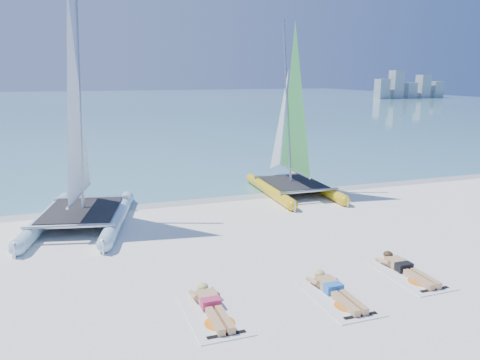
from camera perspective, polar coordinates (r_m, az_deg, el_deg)
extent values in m
plane|color=white|center=(11.97, 3.35, -8.64)|extent=(140.00, 140.00, 0.00)
cube|color=#7DBBD0|center=(73.53, -16.07, 8.91)|extent=(140.00, 115.00, 0.01)
cube|color=beige|center=(16.93, -3.81, -2.18)|extent=(140.00, 1.40, 0.01)
cube|color=#A1A8B1|center=(89.27, 16.92, 10.58)|extent=(2.00, 2.00, 3.50)
cube|color=#A1A8B1|center=(91.04, 18.50, 10.98)|extent=(2.00, 2.00, 5.00)
cube|color=#A1A8B1|center=(92.92, 19.95, 10.22)|extent=(2.00, 2.00, 2.80)
cube|color=#A1A8B1|center=(94.81, 21.41, 10.57)|extent=(2.00, 2.00, 4.20)
cube|color=#A1A8B1|center=(96.80, 22.76, 10.13)|extent=(2.00, 2.00, 3.00)
cylinder|color=#B3DBEC|center=(14.91, -22.67, -4.44)|extent=(1.46, 4.66, 0.41)
cone|color=#B3DBEC|center=(17.31, -20.33, -1.94)|extent=(0.52, 0.67, 0.39)
cylinder|color=#B3DBEC|center=(14.45, -14.67, -4.38)|extent=(1.46, 4.66, 0.41)
cone|color=#B3DBEC|center=(16.91, -13.44, -1.81)|extent=(0.52, 0.67, 0.39)
cube|color=black|center=(14.58, -18.80, -3.52)|extent=(2.55, 2.97, 0.03)
cylinder|color=#B8BAC0|center=(14.87, -19.01, 9.40)|extent=(0.37, 1.22, 6.46)
cylinder|color=gold|center=(17.28, 3.58, -1.23)|extent=(0.53, 4.33, 0.38)
cone|color=gold|center=(19.46, 1.09, 0.39)|extent=(0.38, 0.56, 0.36)
cylinder|color=gold|center=(18.04, 9.32, -0.77)|extent=(0.53, 4.33, 0.38)
cone|color=gold|center=(20.14, 6.31, 0.74)|extent=(0.38, 0.56, 0.36)
cube|color=black|center=(17.59, 6.53, -0.30)|extent=(1.94, 2.44, 0.03)
cylinder|color=#B8BAC0|center=(17.87, 5.76, 9.55)|extent=(0.13, 1.14, 5.95)
cube|color=white|center=(9.05, -3.16, -16.04)|extent=(1.00, 1.85, 0.02)
cube|color=#E0A975|center=(9.36, -3.92, -14.24)|extent=(0.36, 0.55, 0.17)
cube|color=#D03061|center=(9.19, -3.58, -14.75)|extent=(0.37, 0.22, 0.17)
cube|color=#E0A975|center=(8.70, -2.46, -16.73)|extent=(0.31, 0.85, 0.13)
sphere|color=#E0A975|center=(9.67, -4.53, -13.08)|extent=(0.21, 0.21, 0.21)
ellipsoid|color=#E5CC6B|center=(9.66, -4.55, -12.84)|extent=(0.22, 0.24, 0.15)
cube|color=white|center=(9.81, 11.99, -13.91)|extent=(1.00, 1.85, 0.02)
cube|color=#E0A975|center=(10.09, 10.73, -12.36)|extent=(0.36, 0.55, 0.17)
cube|color=blue|center=(9.93, 11.32, -12.78)|extent=(0.37, 0.22, 0.17)
cube|color=#E0A975|center=(9.50, 13.20, -14.40)|extent=(0.31, 0.85, 0.13)
sphere|color=#E0A975|center=(10.37, 9.71, -11.37)|extent=(0.21, 0.21, 0.21)
ellipsoid|color=#E5CC6B|center=(10.36, 9.69, -11.15)|extent=(0.22, 0.24, 0.15)
cube|color=white|center=(11.23, 20.05, -10.88)|extent=(1.00, 1.85, 0.02)
cube|color=#E0A975|center=(11.50, 18.73, -9.63)|extent=(0.36, 0.55, 0.17)
cube|color=black|center=(11.35, 19.35, -9.94)|extent=(0.37, 0.22, 0.17)
cube|color=#E0A975|center=(10.95, 21.31, -11.19)|extent=(0.31, 0.85, 0.13)
sphere|color=#E0A975|center=(11.75, 17.63, -8.84)|extent=(0.21, 0.21, 0.21)
ellipsoid|color=#382614|center=(11.74, 17.61, -8.64)|extent=(0.22, 0.24, 0.15)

